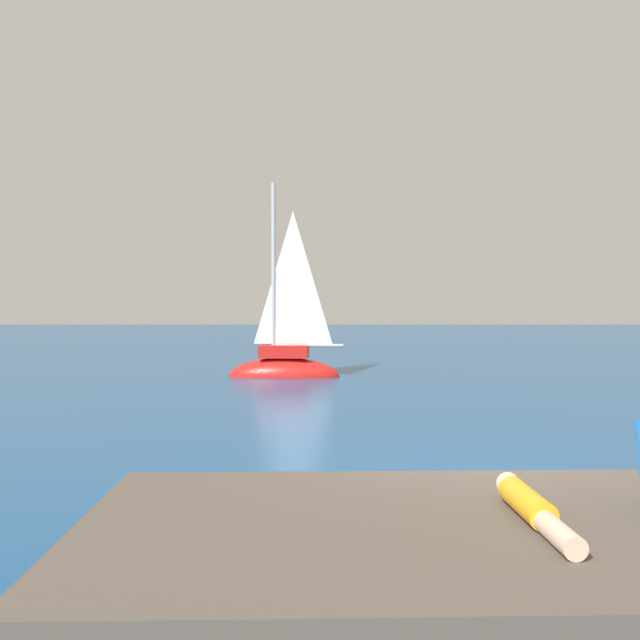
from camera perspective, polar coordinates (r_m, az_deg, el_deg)
name	(u,v)px	position (r m, az deg, el deg)	size (l,w,h in m)	color
ground_plane	(474,498)	(9.38, 11.89, -13.44)	(160.00, 160.00, 0.00)	navy
shore_ledge	(549,555)	(6.64, 17.45, -17.09)	(7.83, 3.68, 0.58)	brown
sailboat_near	(283,365)	(24.12, -2.93, -3.55)	(3.82, 1.46, 7.01)	red
person_sunbather	(530,507)	(6.46, 16.04, -13.86)	(0.27, 1.76, 0.25)	gold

